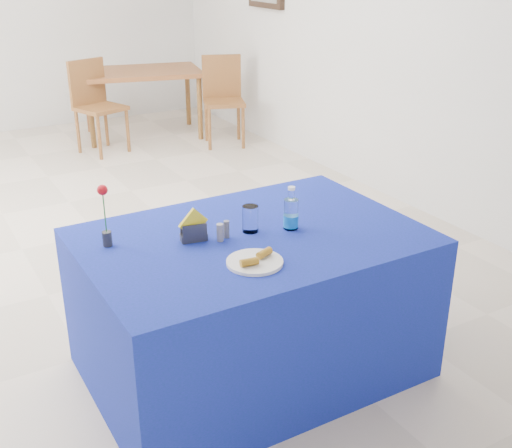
{
  "coord_description": "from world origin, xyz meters",
  "views": [
    {
      "loc": [
        -1.19,
        -4.5,
        2.01
      ],
      "look_at": [
        0.08,
        -2.3,
        0.92
      ],
      "focal_mm": 45.0,
      "sensor_mm": 36.0,
      "label": 1
    }
  ],
  "objects_px": {
    "oak_table": "(141,77)",
    "chair_bg_right": "(223,94)",
    "chair_bg_left": "(95,100)",
    "water_bottle": "(291,215)",
    "plate": "(255,262)",
    "blue_table": "(252,304)"
  },
  "relations": [
    {
      "from": "oak_table",
      "to": "water_bottle",
      "type": "bearing_deg",
      "value": -101.8
    },
    {
      "from": "blue_table",
      "to": "chair_bg_left",
      "type": "xyz_separation_m",
      "value": [
        0.52,
        4.23,
        0.18
      ]
    },
    {
      "from": "blue_table",
      "to": "chair_bg_left",
      "type": "height_order",
      "value": "chair_bg_left"
    },
    {
      "from": "chair_bg_right",
      "to": "oak_table",
      "type": "bearing_deg",
      "value": 152.86
    },
    {
      "from": "water_bottle",
      "to": "oak_table",
      "type": "xyz_separation_m",
      "value": [
        0.96,
        4.61,
        -0.15
      ]
    },
    {
      "from": "plate",
      "to": "water_bottle",
      "type": "relative_size",
      "value": 1.15
    },
    {
      "from": "chair_bg_left",
      "to": "blue_table",
      "type": "bearing_deg",
      "value": -116.43
    },
    {
      "from": "water_bottle",
      "to": "oak_table",
      "type": "distance_m",
      "value": 4.71
    },
    {
      "from": "water_bottle",
      "to": "oak_table",
      "type": "bearing_deg",
      "value": 78.2
    },
    {
      "from": "plate",
      "to": "blue_table",
      "type": "height_order",
      "value": "plate"
    },
    {
      "from": "oak_table",
      "to": "chair_bg_left",
      "type": "bearing_deg",
      "value": -151.66
    },
    {
      "from": "plate",
      "to": "water_bottle",
      "type": "distance_m",
      "value": 0.43
    },
    {
      "from": "oak_table",
      "to": "chair_bg_left",
      "type": "xyz_separation_m",
      "value": [
        -0.65,
        -0.35,
        -0.12
      ]
    },
    {
      "from": "blue_table",
      "to": "water_bottle",
      "type": "bearing_deg",
      "value": -8.24
    },
    {
      "from": "water_bottle",
      "to": "plate",
      "type": "bearing_deg",
      "value": -144.71
    },
    {
      "from": "blue_table",
      "to": "chair_bg_left",
      "type": "distance_m",
      "value": 4.27
    },
    {
      "from": "blue_table",
      "to": "chair_bg_right",
      "type": "xyz_separation_m",
      "value": [
        1.83,
        3.84,
        0.17
      ]
    },
    {
      "from": "blue_table",
      "to": "chair_bg_left",
      "type": "relative_size",
      "value": 1.66
    },
    {
      "from": "plate",
      "to": "chair_bg_right",
      "type": "distance_m",
      "value": 4.57
    },
    {
      "from": "oak_table",
      "to": "chair_bg_right",
      "type": "xyz_separation_m",
      "value": [
        0.67,
        -0.74,
        -0.13
      ]
    },
    {
      "from": "plate",
      "to": "water_bottle",
      "type": "bearing_deg",
      "value": 35.29
    },
    {
      "from": "water_bottle",
      "to": "chair_bg_right",
      "type": "xyz_separation_m",
      "value": [
        1.63,
        3.87,
        -0.28
      ]
    }
  ]
}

